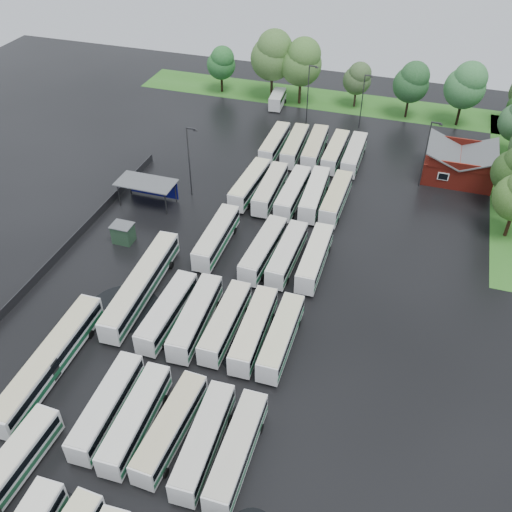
% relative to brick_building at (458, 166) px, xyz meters
% --- Properties ---
extents(ground, '(160.00, 160.00, 0.00)m').
position_rel_brick_building_xyz_m(ground, '(-24.00, -42.77, -1.87)').
color(ground, black).
rests_on(ground, ground).
extents(brick_building, '(10.07, 8.60, 5.39)m').
position_rel_brick_building_xyz_m(brick_building, '(0.00, 0.00, 0.00)').
color(brick_building, maroon).
rests_on(brick_building, ground).
extents(wash_shed, '(8.20, 4.20, 3.58)m').
position_rel_brick_building_xyz_m(wash_shed, '(-41.20, -20.74, 1.12)').
color(wash_shed, '#2D2D30').
rests_on(wash_shed, ground).
extents(utility_hut, '(2.70, 2.20, 2.62)m').
position_rel_brick_building_xyz_m(utility_hut, '(-40.20, -30.17, -0.55)').
color(utility_hut, '#1E3824').
rests_on(utility_hut, ground).
extents(grass_strip_north, '(80.00, 10.00, 0.01)m').
position_rel_brick_building_xyz_m(grass_strip_north, '(-22.00, 22.03, -1.86)').
color(grass_strip_north, '#2A671D').
rests_on(grass_strip_north, ground).
extents(west_fence, '(0.10, 50.00, 1.20)m').
position_rel_brick_building_xyz_m(west_fence, '(-46.20, -34.77, -1.27)').
color(west_fence, '#2D2D30').
rests_on(west_fence, ground).
extents(bus_r1c0, '(2.73, 10.99, 3.04)m').
position_rel_brick_building_xyz_m(bus_r1c0, '(-28.43, -54.83, -0.20)').
color(bus_r1c0, silver).
rests_on(bus_r1c0, ground).
extents(bus_r1c1, '(2.67, 10.93, 3.02)m').
position_rel_brick_building_xyz_m(bus_r1c1, '(-25.33, -55.21, -0.20)').
color(bus_r1c1, silver).
rests_on(bus_r1c1, ground).
extents(bus_r1c2, '(2.71, 10.86, 3.00)m').
position_rel_brick_building_xyz_m(bus_r1c2, '(-21.97, -55.09, -0.22)').
color(bus_r1c2, silver).
rests_on(bus_r1c2, ground).
extents(bus_r1c3, '(2.76, 10.99, 3.03)m').
position_rel_brick_building_xyz_m(bus_r1c3, '(-18.69, -55.41, -0.20)').
color(bus_r1c3, silver).
rests_on(bus_r1c3, ground).
extents(bus_r1c4, '(2.50, 10.95, 3.04)m').
position_rel_brick_building_xyz_m(bus_r1c4, '(-15.64, -55.45, -0.20)').
color(bus_r1c4, silver).
rests_on(bus_r1c4, ground).
extents(bus_r2c0, '(2.47, 11.02, 3.06)m').
position_rel_brick_building_xyz_m(bus_r2c0, '(-28.42, -41.91, -0.18)').
color(bus_r2c0, silver).
rests_on(bus_r2c0, ground).
extents(bus_r2c1, '(2.95, 11.41, 3.15)m').
position_rel_brick_building_xyz_m(bus_r2c1, '(-25.20, -41.76, -0.14)').
color(bus_r2c1, silver).
rests_on(bus_r2c1, ground).
extents(bus_r2c2, '(2.40, 10.82, 3.00)m').
position_rel_brick_building_xyz_m(bus_r2c2, '(-21.93, -41.42, -0.21)').
color(bus_r2c2, silver).
rests_on(bus_r2c2, ground).
extents(bus_r2c3, '(2.72, 11.09, 3.07)m').
position_rel_brick_building_xyz_m(bus_r2c3, '(-18.72, -41.57, -0.18)').
color(bus_r2c3, silver).
rests_on(bus_r2c3, ground).
extents(bus_r2c4, '(2.42, 10.85, 3.01)m').
position_rel_brick_building_xyz_m(bus_r2c4, '(-15.73, -41.61, -0.21)').
color(bus_r2c4, silver).
rests_on(bus_r2c4, ground).
extents(bus_r3c0, '(2.61, 11.34, 3.15)m').
position_rel_brick_building_xyz_m(bus_r3c0, '(-28.25, -27.73, -0.14)').
color(bus_r3c0, silver).
rests_on(bus_r3c0, ground).
extents(bus_r3c2, '(2.94, 11.39, 3.14)m').
position_rel_brick_building_xyz_m(bus_r3c2, '(-21.85, -28.30, -0.14)').
color(bus_r3c2, silver).
rests_on(bus_r3c2, ground).
extents(bus_r3c3, '(2.51, 10.93, 3.03)m').
position_rel_brick_building_xyz_m(bus_r3c3, '(-18.86, -28.17, -0.20)').
color(bus_r3c3, silver).
rests_on(bus_r3c3, ground).
extents(bus_r3c4, '(2.48, 11.09, 3.08)m').
position_rel_brick_building_xyz_m(bus_r3c4, '(-15.47, -27.87, -0.17)').
color(bus_r3c4, silver).
rests_on(bus_r3c4, ground).
extents(bus_r4c0, '(2.88, 11.36, 3.14)m').
position_rel_brick_building_xyz_m(bus_r4c0, '(-28.30, -14.31, -0.14)').
color(bus_r4c0, silver).
rests_on(bus_r4c0, ground).
extents(bus_r4c1, '(2.60, 11.21, 3.11)m').
position_rel_brick_building_xyz_m(bus_r4c1, '(-25.16, -14.56, -0.16)').
color(bus_r4c1, silver).
rests_on(bus_r4c1, ground).
extents(bus_r4c2, '(2.50, 11.27, 3.13)m').
position_rel_brick_building_xyz_m(bus_r4c2, '(-21.82, -14.61, -0.14)').
color(bus_r4c2, silver).
rests_on(bus_r4c2, ground).
extents(bus_r4c3, '(2.88, 11.44, 3.16)m').
position_rel_brick_building_xyz_m(bus_r4c3, '(-18.82, -14.07, -0.13)').
color(bus_r4c3, silver).
rests_on(bus_r4c3, ground).
extents(bus_r4c4, '(2.52, 11.23, 3.12)m').
position_rel_brick_building_xyz_m(bus_r4c4, '(-15.74, -14.09, -0.15)').
color(bus_r4c4, silver).
rests_on(bus_r4c4, ground).
extents(bus_r5c0, '(2.44, 10.90, 3.03)m').
position_rel_brick_building_xyz_m(bus_r5c0, '(-28.53, -1.05, -0.20)').
color(bus_r5c0, silver).
rests_on(bus_r5c0, ground).
extents(bus_r5c1, '(2.84, 11.23, 3.10)m').
position_rel_brick_building_xyz_m(bus_r5c1, '(-25.18, -1.00, -0.16)').
color(bus_r5c1, silver).
rests_on(bus_r5c1, ground).
extents(bus_r5c2, '(2.93, 11.46, 3.16)m').
position_rel_brick_building_xyz_m(bus_r5c2, '(-21.98, -0.67, -0.13)').
color(bus_r5c2, silver).
rests_on(bus_r5c2, ground).
extents(bus_r5c3, '(2.40, 10.89, 3.03)m').
position_rel_brick_building_xyz_m(bus_r5c3, '(-18.63, -0.83, -0.20)').
color(bus_r5c3, silver).
rests_on(bus_r5c3, ground).
extents(bus_r5c4, '(2.37, 10.95, 3.05)m').
position_rel_brick_building_xyz_m(bus_r5c4, '(-15.66, -0.80, -0.19)').
color(bus_r5c4, silver).
rests_on(bus_r5c4, ground).
extents(artic_bus_west_b, '(3.15, 17.02, 3.14)m').
position_rel_brick_building_xyz_m(artic_bus_west_b, '(-33.14, -38.73, -0.12)').
color(artic_bus_west_b, silver).
rests_on(artic_bus_west_b, ground).
extents(artic_bus_west_c, '(2.73, 16.76, 3.10)m').
position_rel_brick_building_xyz_m(artic_bus_west_c, '(-36.44, -51.85, -0.15)').
color(artic_bus_west_c, silver).
rests_on(artic_bus_west_c, ground).
extents(minibus, '(2.70, 6.11, 2.60)m').
position_rel_brick_building_xyz_m(minibus, '(-33.16, 16.29, -0.43)').
color(minibus, silver).
rests_on(minibus, ground).
extents(tree_north_0, '(5.48, 5.48, 9.07)m').
position_rel_brick_building_xyz_m(tree_north_0, '(-45.32, 19.52, 3.97)').
color(tree_north_0, black).
rests_on(tree_north_0, ground).
extents(tree_north_1, '(7.98, 7.98, 13.21)m').
position_rel_brick_building_xyz_m(tree_north_1, '(-35.07, 19.30, 6.64)').
color(tree_north_1, black).
rests_on(tree_north_1, ground).
extents(tree_north_2, '(7.54, 7.54, 12.50)m').
position_rel_brick_building_xyz_m(tree_north_2, '(-29.42, 18.86, 6.17)').
color(tree_north_2, '#352517').
rests_on(tree_north_2, ground).
extents(tree_north_3, '(5.14, 5.14, 8.52)m').
position_rel_brick_building_xyz_m(tree_north_3, '(-19.30, 20.71, 3.61)').
color(tree_north_3, '#34251C').
rests_on(tree_north_3, ground).
extents(tree_north_4, '(6.23, 6.23, 10.32)m').
position_rel_brick_building_xyz_m(tree_north_4, '(-9.61, 18.98, 4.78)').
color(tree_north_4, black).
rests_on(tree_north_4, ground).
extents(tree_north_5, '(6.94, 6.94, 11.49)m').
position_rel_brick_building_xyz_m(tree_north_5, '(-0.66, 18.49, 5.52)').
color(tree_north_5, black).
rests_on(tree_north_5, ground).
extents(lamp_post_ne, '(1.59, 0.31, 10.29)m').
position_rel_brick_building_xyz_m(lamp_post_ne, '(-4.99, -4.31, 4.11)').
color(lamp_post_ne, '#2D2D30').
rests_on(lamp_post_ne, ground).
extents(lamp_post_nw, '(1.63, 0.32, 10.61)m').
position_rel_brick_building_xyz_m(lamp_post_nw, '(-36.18, -16.99, 4.30)').
color(lamp_post_nw, '#2D2D30').
rests_on(lamp_post_nw, ground).
extents(lamp_post_back_w, '(1.62, 0.32, 10.53)m').
position_rel_brick_building_xyz_m(lamp_post_back_w, '(-26.05, 10.77, 4.25)').
color(lamp_post_back_w, '#2D2D30').
rests_on(lamp_post_back_w, ground).
extents(lamp_post_back_e, '(1.46, 0.29, 9.51)m').
position_rel_brick_building_xyz_m(lamp_post_back_e, '(-16.89, 12.19, 3.65)').
color(lamp_post_back_e, '#2D2D30').
rests_on(lamp_post_back_e, ground).
extents(puddle_0, '(3.78, 3.78, 0.01)m').
position_rel_brick_building_xyz_m(puddle_0, '(-28.15, -64.31, -1.86)').
color(puddle_0, black).
rests_on(puddle_0, ground).
extents(puddle_2, '(8.15, 8.15, 0.01)m').
position_rel_brick_building_xyz_m(puddle_2, '(-34.26, -41.55, -1.86)').
color(puddle_2, black).
rests_on(puddle_2, ground).
extents(puddle_3, '(5.08, 5.08, 0.01)m').
position_rel_brick_building_xyz_m(puddle_3, '(-19.07, -43.73, -1.86)').
color(puddle_3, black).
rests_on(puddle_3, ground).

